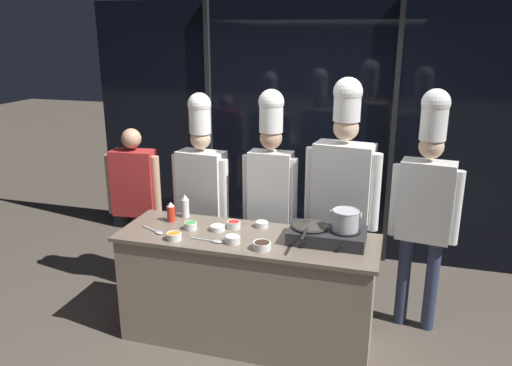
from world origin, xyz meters
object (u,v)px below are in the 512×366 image
(portable_stove, at_px, (327,235))
(prep_bowl_onion, at_px, (262,224))
(person_guest, at_px, (135,194))
(chef_line, at_px, (343,185))
(squeeze_bottle_chili, at_px, (171,212))
(serving_spoon_solid, at_px, (213,241))
(prep_bowl_bean_sprouts, at_px, (218,228))
(chef_sous, at_px, (271,181))
(prep_bowl_rice, at_px, (233,239))
(chef_head, at_px, (202,183))
(prep_bowl_bell_pepper, at_px, (234,224))
(prep_bowl_scallions, at_px, (191,225))
(prep_bowl_carrots, at_px, (174,236))
(squeeze_bottle_clear, at_px, (185,206))
(prep_bowl_soy_glaze, at_px, (262,245))
(stock_pot, at_px, (346,220))
(chef_pastry, at_px, (426,196))
(frying_pan, at_px, (310,224))
(serving_spoon_slotted, at_px, (156,231))

(portable_stove, distance_m, prep_bowl_onion, 0.56)
(person_guest, height_order, chef_line, chef_line)
(squeeze_bottle_chili, bearing_deg, serving_spoon_solid, -31.94)
(prep_bowl_bean_sprouts, bearing_deg, chef_sous, 62.50)
(person_guest, relative_size, chef_sous, 0.80)
(prep_bowl_rice, xyz_separation_m, chef_head, (-0.55, 0.77, 0.16))
(chef_line, bearing_deg, prep_bowl_bell_pepper, 36.41)
(person_guest, xyz_separation_m, chef_head, (0.63, 0.08, 0.14))
(prep_bowl_scallions, relative_size, chef_sous, 0.05)
(prep_bowl_carrots, xyz_separation_m, chef_line, (1.15, 0.78, 0.26))
(prep_bowl_bell_pepper, relative_size, chef_sous, 0.06)
(squeeze_bottle_clear, relative_size, chef_line, 0.10)
(prep_bowl_scallions, relative_size, prep_bowl_soy_glaze, 0.76)
(squeeze_bottle_clear, xyz_separation_m, prep_bowl_soy_glaze, (0.79, -0.45, -0.06))
(chef_sous, bearing_deg, prep_bowl_bell_pepper, 69.08)
(person_guest, bearing_deg, prep_bowl_soy_glaze, 145.82)
(prep_bowl_bell_pepper, bearing_deg, stock_pot, -4.21)
(prep_bowl_rice, distance_m, prep_bowl_soy_glaze, 0.24)
(stock_pot, height_order, serving_spoon_solid, stock_pot)
(squeeze_bottle_chili, bearing_deg, prep_bowl_bean_sprouts, -10.51)
(prep_bowl_onion, relative_size, prep_bowl_soy_glaze, 0.79)
(squeeze_bottle_chili, height_order, chef_pastry, chef_pastry)
(portable_stove, xyz_separation_m, prep_bowl_carrots, (-1.10, -0.28, -0.02))
(prep_bowl_carrots, distance_m, chef_sous, 0.99)
(prep_bowl_bean_sprouts, bearing_deg, serving_spoon_solid, -78.72)
(portable_stove, relative_size, prep_bowl_carrots, 4.95)
(squeeze_bottle_chili, xyz_separation_m, prep_bowl_carrots, (0.18, -0.34, -0.05))
(person_guest, distance_m, chef_line, 1.91)
(squeeze_bottle_chili, height_order, chef_head, chef_head)
(stock_pot, bearing_deg, chef_pastry, 41.74)
(prep_bowl_scallions, xyz_separation_m, prep_bowl_soy_glaze, (0.64, -0.21, -0.00))
(frying_pan, relative_size, chef_pastry, 0.24)
(prep_bowl_bean_sprouts, bearing_deg, chef_head, 122.25)
(frying_pan, bearing_deg, prep_bowl_bell_pepper, 173.54)
(squeeze_bottle_clear, height_order, chef_sous, chef_sous)
(prep_bowl_carrots, bearing_deg, frying_pan, 15.59)
(prep_bowl_scallions, bearing_deg, portable_stove, 2.83)
(prep_bowl_scallions, distance_m, prep_bowl_carrots, 0.23)
(squeeze_bottle_chili, xyz_separation_m, chef_head, (0.07, 0.49, 0.11))
(prep_bowl_soy_glaze, relative_size, chef_line, 0.07)
(prep_bowl_carrots, xyz_separation_m, chef_pastry, (1.79, 0.78, 0.23))
(prep_bowl_bean_sprouts, bearing_deg, prep_bowl_bell_pepper, 38.59)
(prep_bowl_soy_glaze, distance_m, chef_line, 0.93)
(prep_bowl_scallions, xyz_separation_m, chef_line, (1.11, 0.55, 0.26))
(chef_line, bearing_deg, chef_pastry, -171.87)
(prep_bowl_rice, height_order, chef_sous, chef_sous)
(serving_spoon_slotted, xyz_separation_m, chef_pastry, (1.99, 0.69, 0.25))
(prep_bowl_soy_glaze, bearing_deg, chef_line, 58.11)
(serving_spoon_slotted, xyz_separation_m, chef_sous, (0.73, 0.71, 0.26))
(frying_pan, relative_size, chef_line, 0.23)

